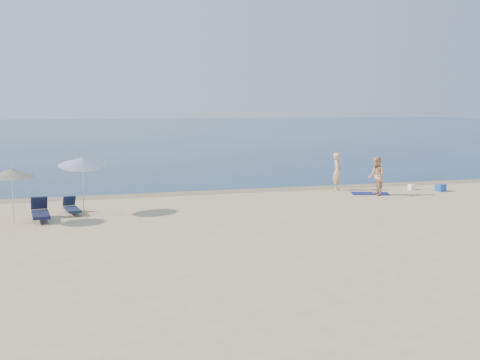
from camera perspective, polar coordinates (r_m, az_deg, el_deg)
The scene contains 11 objects.
sea at distance 109.96m, azimuth -11.74°, elevation 4.75°, with size 240.00×160.00×0.01m, color #0D2850.
wet_sand_strip at distance 30.81m, azimuth 2.14°, elevation -0.94°, with size 240.00×1.60×0.00m, color #847254.
person_left at distance 31.01m, azimuth 9.22°, elevation 0.81°, with size 0.70×0.46×1.91m, color #E1A67E.
person_right at distance 29.57m, azimuth 12.83°, elevation 0.37°, with size 0.91×0.71×1.87m, color tan.
beach_towel at distance 30.12m, azimuth 12.24°, elevation -1.26°, with size 1.77×0.99×0.03m, color #101453.
white_bag at distance 32.09m, azimuth 16.00°, elevation -0.64°, with size 0.32×0.28×0.28m, color white.
blue_cooler at distance 31.95m, azimuth 18.48°, elevation -0.69°, with size 0.50×0.36×0.36m, color #1F4BAA.
umbrella_near at distance 24.68m, azimuth -14.73°, elevation 1.72°, with size 1.93×1.96×2.46m.
umbrella_far at distance 23.46m, azimuth -20.82°, elevation 0.64°, with size 1.86×1.87×2.12m.
lounger_left at distance 23.91m, azimuth -18.40°, elevation -2.93°, with size 0.75×1.91×0.83m.
lounger_right at distance 24.94m, azimuth -15.65°, elevation -2.56°, with size 0.72×1.56×0.66m.
Camera 1 is at (-9.97, -9.42, 4.33)m, focal length 45.00 mm.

